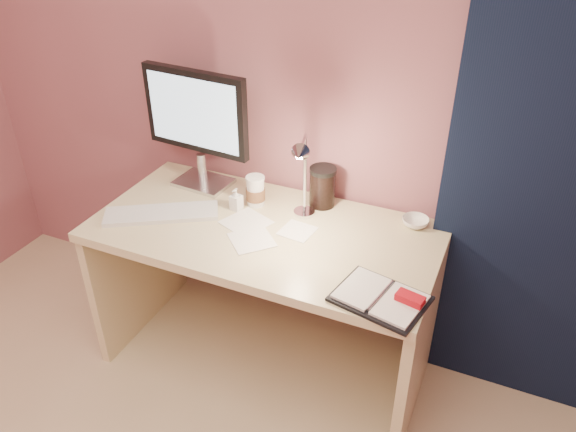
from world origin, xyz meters
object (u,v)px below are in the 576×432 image
at_px(desk, 273,263).
at_px(lotion_bottle, 236,199).
at_px(keyboard, 162,214).
at_px(monitor, 197,119).
at_px(desk_lamp, 290,172).
at_px(planner, 383,298).
at_px(dark_jar, 322,189).
at_px(bowl, 415,222).
at_px(coffee_cup, 256,192).

height_order(desk, lotion_bottle, lotion_bottle).
relative_size(desk, keyboard, 3.00).
distance_m(monitor, desk_lamp, 0.53).
bearing_deg(lotion_bottle, desk_lamp, -2.84).
xyz_separation_m(planner, dark_jar, (-0.41, 0.51, 0.07)).
relative_size(planner, dark_jar, 2.15).
height_order(desk, dark_jar, dark_jar).
height_order(desk, bowl, bowl).
xyz_separation_m(planner, lotion_bottle, (-0.73, 0.32, 0.04)).
distance_m(keyboard, bowl, 1.05).
xyz_separation_m(lotion_bottle, desk_lamp, (0.25, -0.01, 0.19)).
xyz_separation_m(coffee_cup, lotion_bottle, (-0.06, -0.07, -0.01)).
height_order(monitor, lotion_bottle, monitor).
xyz_separation_m(coffee_cup, desk_lamp, (0.20, -0.08, 0.18)).
bearing_deg(planner, keyboard, -176.80).
distance_m(desk, dark_jar, 0.39).
bearing_deg(monitor, keyboard, -88.31).
relative_size(monitor, keyboard, 1.15).
relative_size(planner, coffee_cup, 2.54).
bearing_deg(keyboard, planner, -39.63).
bearing_deg(desk_lamp, keyboard, -177.01).
xyz_separation_m(monitor, planner, (0.98, -0.46, -0.31)).
bearing_deg(coffee_cup, lotion_bottle, -128.40).
bearing_deg(bowl, desk, -160.73).
bearing_deg(dark_jar, bowl, -0.56).
bearing_deg(lotion_bottle, coffee_cup, 51.60).
height_order(monitor, desk_lamp, monitor).
height_order(monitor, dark_jar, monitor).
relative_size(lotion_bottle, desk_lamp, 0.25).
xyz_separation_m(monitor, desk_lamp, (0.50, -0.15, -0.08)).
bearing_deg(monitor, desk_lamp, -11.56).
relative_size(keyboard, dark_jar, 2.97).
distance_m(coffee_cup, bowl, 0.68).
distance_m(desk, keyboard, 0.52).
height_order(bowl, desk_lamp, desk_lamp).
relative_size(keyboard, planner, 1.38).
height_order(coffee_cup, dark_jar, dark_jar).
bearing_deg(keyboard, lotion_bottle, 2.30).
bearing_deg(bowl, desk_lamp, -157.70).
bearing_deg(desk_lamp, desk, 166.03).
bearing_deg(planner, coffee_cup, 161.53).
height_order(desk, monitor, monitor).
xyz_separation_m(planner, bowl, (-0.01, 0.50, 0.01)).
bearing_deg(coffee_cup, desk, -35.99).
bearing_deg(desk_lamp, bowl, 8.18).
bearing_deg(keyboard, desk, -10.83).
xyz_separation_m(dark_jar, desk_lamp, (-0.06, -0.20, 0.16)).
bearing_deg(desk, keyboard, -159.92).
height_order(keyboard, planner, planner).
bearing_deg(lotion_bottle, bowl, 13.97).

